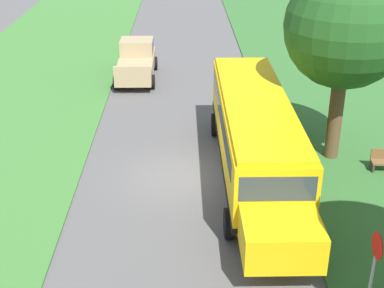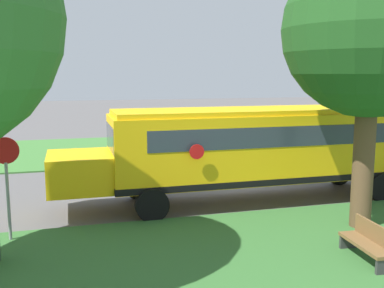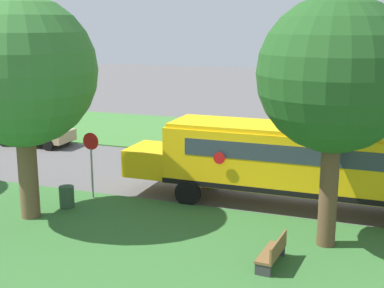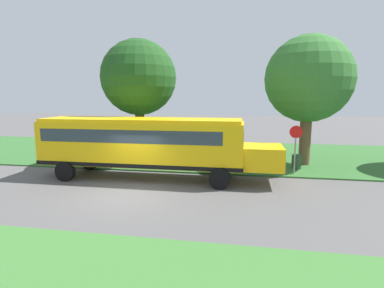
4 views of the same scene
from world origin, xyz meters
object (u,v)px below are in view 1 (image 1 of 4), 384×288
at_px(school_bus, 255,132).
at_px(pickup_truck, 136,60).
at_px(stop_sign, 373,268).
at_px(oak_tree_beside_bus, 349,28).

relative_size(school_bus, pickup_truck, 2.30).
relative_size(school_bus, stop_sign, 4.53).
height_order(oak_tree_beside_bus, stop_sign, oak_tree_beside_bus).
distance_m(school_bus, oak_tree_beside_bus, 5.15).
xyz_separation_m(pickup_truck, oak_tree_beside_bus, (-8.86, 10.78, 4.35)).
distance_m(school_bus, pickup_truck, 13.41).
xyz_separation_m(pickup_truck, stop_sign, (-7.30, 19.98, 0.66)).
bearing_deg(oak_tree_beside_bus, pickup_truck, -50.57).
bearing_deg(pickup_truck, school_bus, 113.68).
distance_m(school_bus, stop_sign, 7.97).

